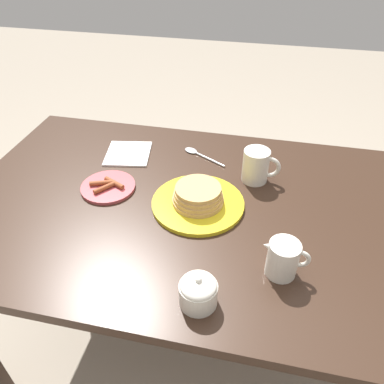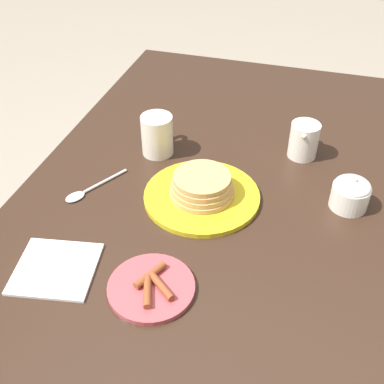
{
  "view_description": "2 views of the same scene",
  "coord_description": "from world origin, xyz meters",
  "px_view_note": "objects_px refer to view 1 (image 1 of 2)",
  "views": [
    {
      "loc": [
        0.12,
        -0.78,
        1.4
      ],
      "look_at": [
        -0.05,
        0.02,
        0.76
      ],
      "focal_mm": 35.0,
      "sensor_mm": 36.0,
      "label": 1
    },
    {
      "loc": [
        -0.82,
        -0.21,
        1.42
      ],
      "look_at": [
        -0.05,
        0.02,
        0.76
      ],
      "focal_mm": 45.0,
      "sensor_mm": 36.0,
      "label": 2
    }
  ],
  "objects_px": {
    "side_plate_bacon": "(108,187)",
    "creamer_pitcher": "(283,258)",
    "napkin": "(128,154)",
    "pancake_plate": "(198,199)",
    "sugar_bowl": "(198,291)",
    "coffee_mug": "(257,166)",
    "spoon": "(197,153)"
  },
  "relations": [
    {
      "from": "side_plate_bacon",
      "to": "sugar_bowl",
      "type": "bearing_deg",
      "value": -44.34
    },
    {
      "from": "side_plate_bacon",
      "to": "coffee_mug",
      "type": "height_order",
      "value": "coffee_mug"
    },
    {
      "from": "spoon",
      "to": "coffee_mug",
      "type": "bearing_deg",
      "value": -27.12
    },
    {
      "from": "side_plate_bacon",
      "to": "sugar_bowl",
      "type": "distance_m",
      "value": 0.47
    },
    {
      "from": "pancake_plate",
      "to": "napkin",
      "type": "relative_size",
      "value": 1.5
    },
    {
      "from": "creamer_pitcher",
      "to": "napkin",
      "type": "relative_size",
      "value": 0.64
    },
    {
      "from": "pancake_plate",
      "to": "sugar_bowl",
      "type": "distance_m",
      "value": 0.32
    },
    {
      "from": "coffee_mug",
      "to": "spoon",
      "type": "xyz_separation_m",
      "value": [
        -0.2,
        0.1,
        -0.05
      ]
    },
    {
      "from": "napkin",
      "to": "spoon",
      "type": "distance_m",
      "value": 0.23
    },
    {
      "from": "sugar_bowl",
      "to": "napkin",
      "type": "height_order",
      "value": "sugar_bowl"
    },
    {
      "from": "creamer_pitcher",
      "to": "pancake_plate",
      "type": "bearing_deg",
      "value": 139.92
    },
    {
      "from": "coffee_mug",
      "to": "sugar_bowl",
      "type": "distance_m",
      "value": 0.47
    },
    {
      "from": "side_plate_bacon",
      "to": "coffee_mug",
      "type": "bearing_deg",
      "value": 17.88
    },
    {
      "from": "coffee_mug",
      "to": "pancake_plate",
      "type": "bearing_deg",
      "value": -133.64
    },
    {
      "from": "creamer_pitcher",
      "to": "coffee_mug",
      "type": "bearing_deg",
      "value": 103.72
    },
    {
      "from": "napkin",
      "to": "coffee_mug",
      "type": "bearing_deg",
      "value": -7.21
    },
    {
      "from": "sugar_bowl",
      "to": "spoon",
      "type": "height_order",
      "value": "sugar_bowl"
    },
    {
      "from": "coffee_mug",
      "to": "creamer_pitcher",
      "type": "height_order",
      "value": "coffee_mug"
    },
    {
      "from": "side_plate_bacon",
      "to": "creamer_pitcher",
      "type": "xyz_separation_m",
      "value": [
        0.51,
        -0.21,
        0.04
      ]
    },
    {
      "from": "creamer_pitcher",
      "to": "napkin",
      "type": "xyz_separation_m",
      "value": [
        -0.51,
        0.4,
        -0.04
      ]
    },
    {
      "from": "spoon",
      "to": "sugar_bowl",
      "type": "bearing_deg",
      "value": -78.14
    },
    {
      "from": "pancake_plate",
      "to": "spoon",
      "type": "relative_size",
      "value": 1.67
    },
    {
      "from": "pancake_plate",
      "to": "napkin",
      "type": "bearing_deg",
      "value": 143.55
    },
    {
      "from": "creamer_pitcher",
      "to": "sugar_bowl",
      "type": "distance_m",
      "value": 0.2
    },
    {
      "from": "coffee_mug",
      "to": "creamer_pitcher",
      "type": "xyz_separation_m",
      "value": [
        0.08,
        -0.35,
        -0.01
      ]
    },
    {
      "from": "creamer_pitcher",
      "to": "spoon",
      "type": "relative_size",
      "value": 0.72
    },
    {
      "from": "pancake_plate",
      "to": "sugar_bowl",
      "type": "relative_size",
      "value": 3.17
    },
    {
      "from": "creamer_pitcher",
      "to": "spoon",
      "type": "xyz_separation_m",
      "value": [
        -0.29,
        0.45,
        -0.04
      ]
    },
    {
      "from": "coffee_mug",
      "to": "napkin",
      "type": "relative_size",
      "value": 0.65
    },
    {
      "from": "side_plate_bacon",
      "to": "creamer_pitcher",
      "type": "relative_size",
      "value": 1.44
    },
    {
      "from": "pancake_plate",
      "to": "sugar_bowl",
      "type": "bearing_deg",
      "value": -78.38
    },
    {
      "from": "napkin",
      "to": "side_plate_bacon",
      "type": "bearing_deg",
      "value": -88.0
    }
  ]
}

